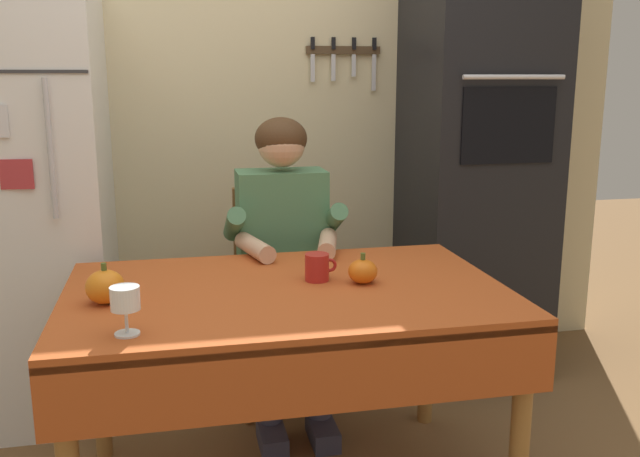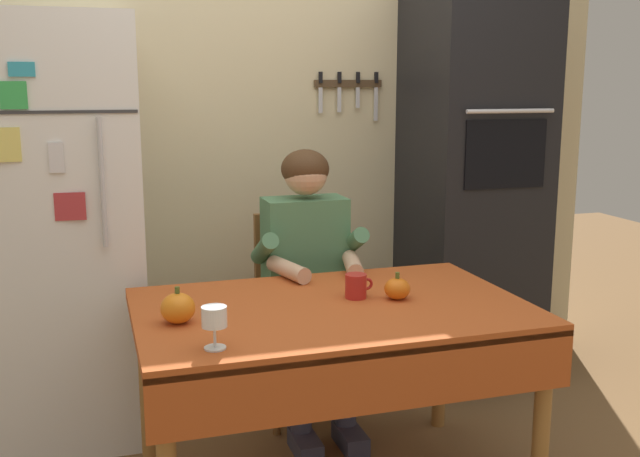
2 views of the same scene
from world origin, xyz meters
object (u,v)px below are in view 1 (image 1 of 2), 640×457
(coffee_mug, at_px, (317,267))
(dining_table, at_px, (288,315))
(pumpkin_large, at_px, (363,271))
(pumpkin_medium, at_px, (105,287))
(seated_person, at_px, (284,245))
(chair_behind_person, at_px, (278,285))
(wall_oven, at_px, (476,153))
(wine_glass, at_px, (125,301))
(refrigerator, at_px, (21,203))

(coffee_mug, bearing_deg, dining_table, -145.11)
(pumpkin_large, distance_m, pumpkin_medium, 0.81)
(seated_person, bearing_deg, coffee_mug, -87.10)
(coffee_mug, xyz_separation_m, pumpkin_medium, (-0.67, -0.10, 0.01))
(chair_behind_person, xyz_separation_m, seated_person, (-0.00, -0.19, 0.23))
(seated_person, relative_size, pumpkin_large, 12.24)
(wall_oven, relative_size, pumpkin_large, 20.65)
(dining_table, relative_size, seated_person, 1.12)
(wall_oven, bearing_deg, seated_person, -161.65)
(dining_table, relative_size, wine_glass, 10.58)
(wall_oven, height_order, wine_glass, wall_oven)
(pumpkin_large, bearing_deg, wall_oven, 48.60)
(chair_behind_person, xyz_separation_m, wine_glass, (-0.57, -1.09, 0.32))
(chair_behind_person, relative_size, pumpkin_medium, 7.46)
(dining_table, xyz_separation_m, pumpkin_medium, (-0.55, -0.02, 0.14))
(seated_person, xyz_separation_m, pumpkin_medium, (-0.64, -0.62, 0.05))
(wine_glass, bearing_deg, wall_oven, 38.67)
(pumpkin_large, bearing_deg, refrigerator, 144.35)
(refrigerator, relative_size, chair_behind_person, 1.94)
(wine_glass, height_order, pumpkin_medium, wine_glass)
(wall_oven, distance_m, pumpkin_medium, 1.88)
(pumpkin_large, bearing_deg, chair_behind_person, 102.09)
(refrigerator, relative_size, seated_person, 1.45)
(refrigerator, distance_m, dining_table, 1.32)
(seated_person, xyz_separation_m, pumpkin_large, (0.17, -0.58, 0.04))
(wall_oven, relative_size, dining_table, 1.50)
(wall_oven, distance_m, dining_table, 1.45)
(seated_person, bearing_deg, pumpkin_large, -74.18)
(coffee_mug, distance_m, pumpkin_medium, 0.68)
(dining_table, relative_size, coffee_mug, 13.02)
(wall_oven, distance_m, seated_person, 1.06)
(wall_oven, xyz_separation_m, seated_person, (-0.96, -0.32, -0.31))
(refrigerator, height_order, pumpkin_large, refrigerator)
(chair_behind_person, height_order, seated_person, seated_person)
(refrigerator, xyz_separation_m, seated_person, (1.04, -0.28, -0.16))
(pumpkin_medium, bearing_deg, pumpkin_large, 2.73)
(refrigerator, distance_m, wall_oven, 2.01)
(seated_person, height_order, pumpkin_large, seated_person)
(wine_glass, bearing_deg, dining_table, 32.10)
(seated_person, distance_m, coffee_mug, 0.53)
(dining_table, height_order, wine_glass, wine_glass)
(refrigerator, bearing_deg, dining_table, -42.91)
(dining_table, bearing_deg, coffee_mug, 34.89)
(dining_table, xyz_separation_m, seated_person, (0.09, 0.60, 0.08))
(seated_person, relative_size, wine_glass, 9.41)
(coffee_mug, bearing_deg, pumpkin_large, -23.45)
(chair_behind_person, relative_size, wine_glass, 7.03)
(seated_person, relative_size, pumpkin_medium, 9.99)
(wall_oven, relative_size, seated_person, 1.69)
(wall_oven, xyz_separation_m, pumpkin_large, (-0.80, -0.90, -0.27))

